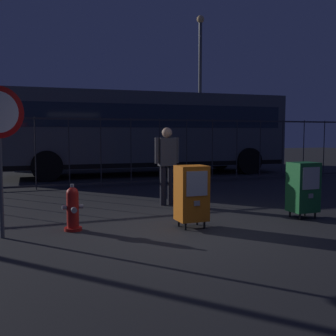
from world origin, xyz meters
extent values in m
plane|color=#262628|center=(0.00, 0.00, 0.00)|extent=(60.00, 60.00, 0.00)
cylinder|color=red|center=(-1.54, 0.65, 0.03)|extent=(0.28, 0.28, 0.05)
cylinder|color=red|center=(-1.54, 0.65, 0.33)|extent=(0.19, 0.19, 0.55)
sphere|color=red|center=(-1.54, 0.65, 0.60)|extent=(0.19, 0.19, 0.19)
cylinder|color=gray|center=(-1.54, 0.65, 0.72)|extent=(0.06, 0.06, 0.05)
cylinder|color=gray|center=(-1.54, 0.51, 0.35)|extent=(0.09, 0.08, 0.09)
cylinder|color=gray|center=(-1.67, 0.65, 0.38)|extent=(0.07, 0.07, 0.07)
cylinder|color=gray|center=(-1.41, 0.65, 0.38)|extent=(0.07, 0.07, 0.07)
cylinder|color=black|center=(0.14, 0.02, 0.06)|extent=(0.04, 0.04, 0.12)
cylinder|color=black|center=(0.48, 0.02, 0.06)|extent=(0.04, 0.04, 0.12)
cylinder|color=black|center=(0.14, 0.30, 0.06)|extent=(0.04, 0.04, 0.12)
cylinder|color=black|center=(0.48, 0.30, 0.06)|extent=(0.04, 0.04, 0.12)
cube|color=orange|center=(0.31, 0.16, 0.57)|extent=(0.48, 0.40, 0.90)
cube|color=#B2B7BF|center=(0.31, -0.04, 0.75)|extent=(0.36, 0.01, 0.40)
cube|color=gray|center=(0.31, -0.05, 0.43)|extent=(0.10, 0.02, 0.08)
cylinder|color=black|center=(2.36, -0.02, 0.06)|extent=(0.04, 0.04, 0.12)
cylinder|color=black|center=(2.69, -0.02, 0.06)|extent=(0.04, 0.04, 0.12)
cylinder|color=black|center=(2.36, 0.26, 0.06)|extent=(0.04, 0.04, 0.12)
cylinder|color=black|center=(2.69, 0.26, 0.06)|extent=(0.04, 0.04, 0.12)
cube|color=#19602D|center=(2.52, 0.12, 0.57)|extent=(0.48, 0.40, 0.90)
cube|color=#B2B7BF|center=(2.52, -0.09, 0.75)|extent=(0.36, 0.01, 0.40)
cube|color=gray|center=(2.52, -0.09, 0.43)|extent=(0.10, 0.02, 0.08)
cylinder|color=#4C4F54|center=(-2.58, 0.55, 1.10)|extent=(0.06, 0.06, 2.20)
cylinder|color=black|center=(0.61, 2.28, 0.42)|extent=(0.14, 0.14, 0.85)
cylinder|color=black|center=(0.79, 2.28, 0.42)|extent=(0.14, 0.14, 0.85)
cube|color=#3F3F47|center=(0.70, 2.28, 1.15)|extent=(0.36, 0.20, 0.60)
sphere|color=tan|center=(0.70, 2.28, 1.56)|extent=(0.22, 0.22, 0.22)
cylinder|color=#3F3F47|center=(0.47, 2.28, 1.18)|extent=(0.09, 0.09, 0.55)
cylinder|color=#3F3F47|center=(0.93, 2.28, 1.18)|extent=(0.09, 0.09, 0.55)
cube|color=#2D2D33|center=(0.00, 5.78, 1.95)|extent=(18.00, 0.04, 0.05)
cube|color=#2D2D33|center=(0.00, 5.78, 0.10)|extent=(18.00, 0.04, 0.05)
cylinder|color=#2D2D33|center=(-2.70, 5.78, 1.00)|extent=(0.03, 0.03, 2.00)
cylinder|color=#2D2D33|center=(-1.80, 5.78, 1.00)|extent=(0.03, 0.03, 2.00)
cylinder|color=#2D2D33|center=(-0.90, 5.78, 1.00)|extent=(0.03, 0.03, 2.00)
cylinder|color=#2D2D33|center=(0.00, 5.78, 1.00)|extent=(0.03, 0.03, 2.00)
cylinder|color=#2D2D33|center=(0.90, 5.78, 1.00)|extent=(0.03, 0.03, 2.00)
cylinder|color=#2D2D33|center=(1.80, 5.78, 1.00)|extent=(0.03, 0.03, 2.00)
cylinder|color=#2D2D33|center=(2.70, 5.78, 1.00)|extent=(0.03, 0.03, 2.00)
cylinder|color=#2D2D33|center=(3.60, 5.78, 1.00)|extent=(0.03, 0.03, 2.00)
cylinder|color=#2D2D33|center=(4.50, 5.78, 1.00)|extent=(0.03, 0.03, 2.00)
cylinder|color=#2D2D33|center=(5.40, 5.78, 1.00)|extent=(0.03, 0.03, 2.00)
cylinder|color=#2D2D33|center=(6.30, 5.78, 1.00)|extent=(0.03, 0.03, 2.00)
cylinder|color=#2D2D33|center=(7.20, 5.78, 1.00)|extent=(0.03, 0.03, 2.00)
cylinder|color=#2D2D33|center=(8.10, 5.78, 1.00)|extent=(0.03, 0.03, 2.00)
cube|color=#4C5156|center=(2.36, 8.78, 1.67)|extent=(10.59, 2.91, 2.65)
cube|color=#1E2838|center=(2.36, 8.78, 2.15)|extent=(9.96, 2.90, 0.80)
cube|color=black|center=(2.36, 8.78, 0.45)|extent=(10.38, 2.91, 0.16)
cylinder|color=black|center=(5.99, 7.39, 0.50)|extent=(1.01, 0.32, 1.00)
cylinder|color=black|center=(6.08, 9.89, 0.50)|extent=(1.01, 0.32, 1.00)
cylinder|color=black|center=(-1.36, 7.67, 0.50)|extent=(1.01, 0.32, 1.00)
cylinder|color=black|center=(-1.26, 10.17, 0.50)|extent=(1.01, 0.32, 1.00)
cube|color=#4C5156|center=(2.26, 13.43, 1.67)|extent=(10.52, 2.57, 2.65)
cube|color=#1E2838|center=(2.26, 13.43, 2.15)|extent=(9.89, 2.59, 0.80)
cube|color=black|center=(2.26, 13.43, 0.45)|extent=(10.31, 2.58, 0.16)
cylinder|color=black|center=(5.92, 12.15, 0.50)|extent=(1.00, 0.29, 1.00)
cylinder|color=black|center=(5.94, 14.65, 0.50)|extent=(1.00, 0.29, 1.00)
cylinder|color=black|center=(-1.43, 12.20, 0.50)|extent=(1.00, 0.29, 1.00)
cylinder|color=black|center=(-1.41, 14.70, 0.50)|extent=(1.00, 0.29, 1.00)
cylinder|color=#4C4F54|center=(5.19, 10.02, 3.12)|extent=(0.14, 0.14, 6.23)
sphere|color=#FFD18C|center=(5.19, 10.02, 6.33)|extent=(0.32, 0.32, 0.32)
camera|label=1|loc=(-2.43, -5.84, 1.54)|focal=43.53mm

